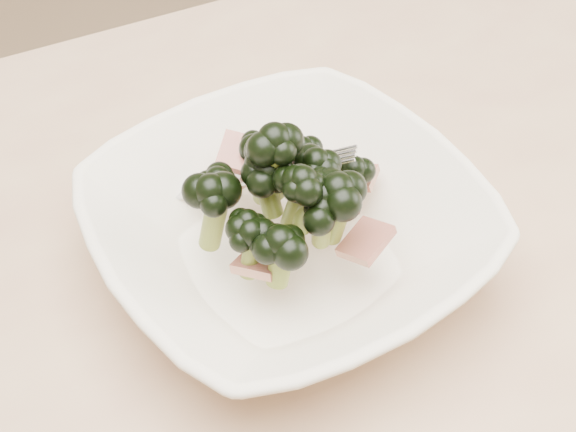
% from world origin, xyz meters
% --- Properties ---
extents(dining_table, '(1.20, 0.80, 0.75)m').
position_xyz_m(dining_table, '(0.00, 0.00, 0.65)').
color(dining_table, tan).
rests_on(dining_table, ground).
extents(broccoli_dish, '(0.31, 0.31, 0.14)m').
position_xyz_m(broccoli_dish, '(0.09, 0.03, 0.79)').
color(broccoli_dish, '#F0E4CB').
rests_on(broccoli_dish, dining_table).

